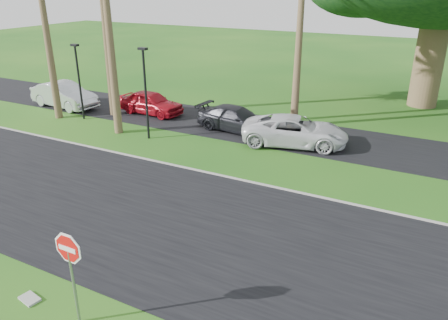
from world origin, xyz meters
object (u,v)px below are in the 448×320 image
at_px(stop_sign_near, 70,260).
at_px(car_silver, 64,95).
at_px(car_red, 151,103).
at_px(car_dark, 236,119).
at_px(car_minivan, 295,131).

xyz_separation_m(stop_sign_near, car_silver, (-14.86, 13.83, -0.98)).
relative_size(car_red, car_dark, 0.92).
bearing_deg(car_red, car_minivan, -93.42).
distance_m(car_silver, car_red, 5.99).
bearing_deg(car_dark, car_silver, 99.00).
height_order(stop_sign_near, car_minivan, stop_sign_near).
bearing_deg(stop_sign_near, car_silver, 137.07).
distance_m(car_silver, car_minivan, 15.41).
height_order(car_dark, car_minivan, car_minivan).
relative_size(car_silver, car_minivan, 0.93).
distance_m(stop_sign_near, car_dark, 15.06).
bearing_deg(car_dark, car_minivan, -95.26).
xyz_separation_m(stop_sign_near, car_dark, (-3.01, 14.72, -1.13)).
relative_size(stop_sign_near, car_dark, 0.59).
relative_size(car_red, car_minivan, 0.80).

